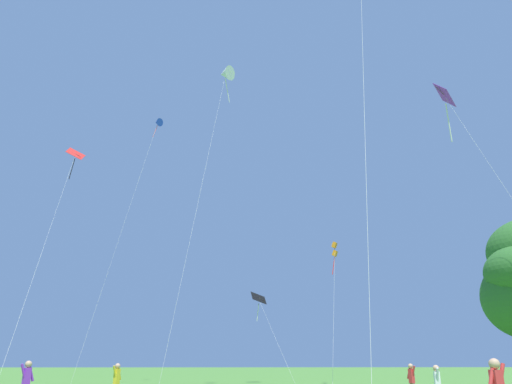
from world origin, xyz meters
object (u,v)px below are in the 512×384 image
Objects in this scene: kite_orange_box at (335,251)px; person_far_back at (412,379)px; kite_blue_delta at (157,123)px; person_foreground_watcher at (438,384)px; kite_black_large at (259,302)px; person_with_spool at (116,380)px; kite_purple_streamer at (449,108)px; kite_white_distant at (225,74)px; person_near_tree at (26,382)px; kite_red_high at (72,165)px.

person_far_back is at bearing -92.59° from kite_orange_box.
kite_blue_delta is 38.92m from person_foreground_watcher.
kite_black_large is (-6.17, 4.21, -3.87)m from kite_orange_box.
kite_orange_box is 7.01× the size of person_far_back.
kite_orange_box is at bearing -14.89° from kite_blue_delta.
person_with_spool is at bearing -176.43° from person_far_back.
kite_blue_delta is (-21.59, 17.23, 6.98)m from kite_purple_streamer.
kite_orange_box is 17.56m from kite_white_distant.
kite_blue_delta is 14.40× the size of person_near_tree.
kite_blue_delta reaches higher than kite_orange_box.
kite_purple_streamer reaches higher than kite_orange_box.
kite_red_high is at bearing -143.99° from kite_black_large.
person_near_tree is (-14.28, 1.18, 0.09)m from person_foreground_watcher.
kite_white_distant reaches higher than person_near_tree.
kite_blue_delta is at bearing 90.55° from person_near_tree.
kite_purple_streamer is at bearing -38.59° from kite_blue_delta.
kite_purple_streamer is at bearing -14.10° from kite_red_high.
person_far_back is at bearing 78.67° from person_foreground_watcher.
kite_purple_streamer is at bearing 16.28° from person_with_spool.
kite_black_large is 4.72× the size of person_with_spool.
person_near_tree is at bearing -157.20° from kite_purple_streamer.
kite_blue_delta is 0.99× the size of kite_white_distant.
kite_purple_streamer is 11.11× the size of person_near_tree.
kite_white_distant reaches higher than person_with_spool.
kite_red_high is 20.08m from person_with_spool.
kite_orange_box reaches higher than person_near_tree.
person_with_spool is 0.95× the size of person_near_tree.
kite_blue_delta is 15.18× the size of person_with_spool.
kite_white_distant is (-14.78, 7.86, 6.99)m from kite_purple_streamer.
kite_orange_box is 7.17× the size of person_foreground_watcher.
person_near_tree is (-9.99, -26.05, -5.78)m from kite_black_large.
person_far_back is at bearing -29.39° from kite_red_high.
kite_orange_box is 0.45× the size of kite_white_distant.
kite_purple_streamer is (5.18, -12.87, 6.83)m from kite_orange_box.
person_far_back is at bearing -55.01° from kite_white_distant.
person_near_tree is at bearing -110.98° from kite_black_large.
kite_white_distant is 30.64m from person_foreground_watcher.
person_foreground_watcher is (-1.09, -5.43, -0.02)m from person_far_back.
kite_blue_delta reaches higher than person_foreground_watcher.
kite_red_high is 0.69× the size of kite_blue_delta.
kite_white_distant is at bearing 124.99° from person_far_back.
kite_black_large is at bearing -0.84° from kite_blue_delta.
kite_purple_streamer is 11.81× the size of person_far_back.
kite_orange_box reaches higher than kite_black_large.
kite_orange_box reaches higher than person_far_back.
kite_purple_streamer is 0.77× the size of kite_white_distant.
kite_blue_delta is 11.58m from kite_white_distant.
kite_red_high reaches higher than person_with_spool.
kite_black_large is 24.54m from person_with_spool.
person_with_spool is (-11.84, 4.62, 0.03)m from person_foreground_watcher.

